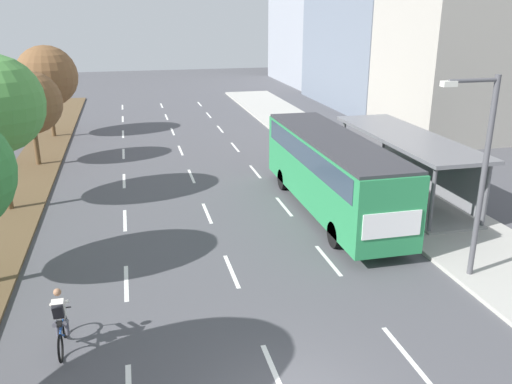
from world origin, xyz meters
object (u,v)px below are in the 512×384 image
(cyclist, at_px, (61,322))
(streetlight, at_px, (480,166))
(median_tree_fourth, at_px, (30,103))
(bus, at_px, (331,167))
(bus_shelter, at_px, (410,159))
(median_tree_fifth, at_px, (47,76))

(cyclist, xyz_separation_m, streetlight, (12.55, 0.94, 3.10))
(cyclist, bearing_deg, median_tree_fourth, 99.42)
(cyclist, distance_m, streetlight, 12.96)
(bus, height_order, streetlight, streetlight)
(bus_shelter, relative_size, bus, 0.86)
(bus, bearing_deg, streetlight, -72.28)
(bus_shelter, height_order, streetlight, streetlight)
(bus, height_order, median_tree_fourth, median_tree_fourth)
(median_tree_fourth, relative_size, median_tree_fifth, 0.85)
(bus_shelter, xyz_separation_m, streetlight, (-2.11, -7.77, 2.02))
(median_tree_fifth, height_order, streetlight, streetlight)
(bus, distance_m, median_tree_fifth, 22.34)
(bus_shelter, bearing_deg, bus, -167.08)
(bus_shelter, relative_size, median_tree_fourth, 1.87)
(median_tree_fourth, height_order, streetlight, streetlight)
(streetlight, bearing_deg, bus, 107.72)
(median_tree_fifth, xyz_separation_m, streetlight, (15.54, -24.56, -0.28))
(cyclist, bearing_deg, streetlight, 4.27)
(bus_shelter, bearing_deg, streetlight, -105.18)
(cyclist, xyz_separation_m, median_tree_fourth, (-3.04, 18.31, 2.81))
(cyclist, height_order, median_tree_fourth, median_tree_fourth)
(bus_shelter, xyz_separation_m, cyclist, (-14.66, -8.71, -1.08))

